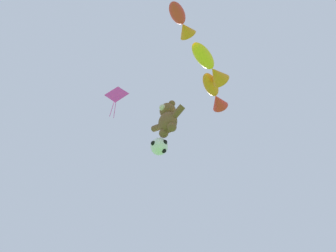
{
  "coord_description": "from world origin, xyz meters",
  "views": [
    {
      "loc": [
        6.93,
        -0.46,
        0.97
      ],
      "look_at": [
        0.5,
        5.92,
        11.58
      ],
      "focal_mm": 35.0,
      "sensor_mm": 36.0,
      "label": 1
    }
  ],
  "objects": [
    {
      "name": "diamond_kite",
      "position": [
        -2.92,
        5.12,
        16.43
      ],
      "size": [
        1.12,
        0.97,
        3.06
      ],
      "color": "#E53F9E"
    },
    {
      "name": "soccer_ball_kite",
      "position": [
        -1.08,
        6.91,
        12.2
      ],
      "size": [
        0.93,
        0.93,
        0.86
      ],
      "color": "white"
    },
    {
      "name": "fish_kite_goldfin",
      "position": [
        2.89,
        6.27,
        14.13
      ],
      "size": [
        1.14,
        2.48,
        0.85
      ],
      "color": "yellow"
    },
    {
      "name": "fish_kite_crimson",
      "position": [
        3.4,
        3.84,
        14.17
      ],
      "size": [
        1.12,
        1.71,
        0.72
      ],
      "color": "red"
    },
    {
      "name": "fish_kite_tangerine",
      "position": [
        1.86,
        7.88,
        14.61
      ],
      "size": [
        1.46,
        2.33,
        0.82
      ],
      "color": "orange"
    },
    {
      "name": "teddy_bear_kite",
      "position": [
        -0.36,
        6.75,
        13.54
      ],
      "size": [
        2.19,
        0.97,
        2.22
      ],
      "color": "brown"
    }
  ]
}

